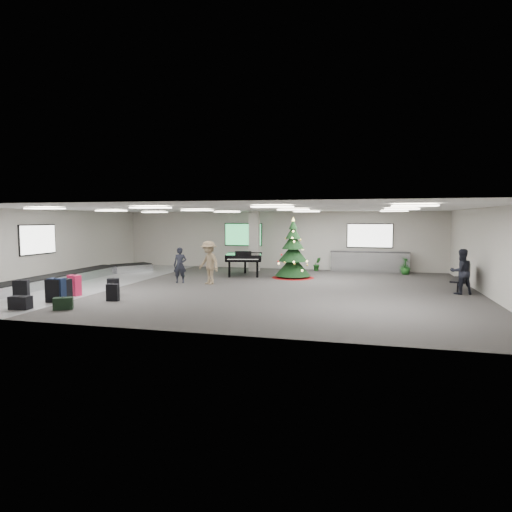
% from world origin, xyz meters
% --- Properties ---
extents(ground, '(18.00, 18.00, 0.00)m').
position_xyz_m(ground, '(0.00, 0.00, 0.00)').
color(ground, '#33302E').
rests_on(ground, ground).
extents(room_envelope, '(18.02, 14.02, 3.21)m').
position_xyz_m(room_envelope, '(-0.38, 0.67, 2.33)').
color(room_envelope, '#B6B3A7').
rests_on(room_envelope, ground).
extents(baggage_carousel, '(2.28, 9.71, 0.43)m').
position_xyz_m(baggage_carousel, '(-7.84, -0.08, 0.21)').
color(baggage_carousel, silver).
rests_on(baggage_carousel, ground).
extents(service_counter, '(4.05, 0.65, 1.08)m').
position_xyz_m(service_counter, '(5.00, 6.65, 0.55)').
color(service_counter, silver).
rests_on(service_counter, ground).
extents(suitcase_0, '(0.53, 0.35, 0.79)m').
position_xyz_m(suitcase_0, '(-5.34, -4.51, 0.39)').
color(suitcase_0, black).
rests_on(suitcase_0, ground).
extents(suitcase_1, '(0.51, 0.39, 0.73)m').
position_xyz_m(suitcase_1, '(-5.39, -3.86, 0.35)').
color(suitcase_1, black).
rests_on(suitcase_1, ground).
extents(pink_suitcase, '(0.54, 0.40, 0.77)m').
position_xyz_m(pink_suitcase, '(-5.49, -3.28, 0.38)').
color(pink_suitcase, '#D31B47').
rests_on(pink_suitcase, ground).
extents(suitcase_3, '(0.47, 0.39, 0.64)m').
position_xyz_m(suitcase_3, '(-4.13, -2.91, 0.31)').
color(suitcase_3, black).
rests_on(suitcase_3, ground).
extents(navy_suitcase, '(0.54, 0.34, 0.82)m').
position_xyz_m(navy_suitcase, '(-5.28, -4.46, 0.40)').
color(navy_suitcase, black).
rests_on(navy_suitcase, ground).
extents(suitcase_5, '(0.53, 0.42, 0.72)m').
position_xyz_m(suitcase_5, '(-6.62, -4.54, 0.35)').
color(suitcase_5, black).
rests_on(suitcase_5, ground).
extents(green_duffel, '(0.62, 0.52, 0.39)m').
position_xyz_m(green_duffel, '(-4.26, -5.44, 0.19)').
color(green_duffel, black).
rests_on(green_duffel, ground).
extents(suitcase_7, '(0.43, 0.27, 0.60)m').
position_xyz_m(suitcase_7, '(-3.56, -3.84, 0.29)').
color(suitcase_7, black).
rests_on(suitcase_7, ground).
extents(black_duffel, '(0.65, 0.40, 0.43)m').
position_xyz_m(black_duffel, '(-5.56, -5.74, 0.20)').
color(black_duffel, black).
rests_on(black_duffel, ground).
extents(christmas_tree, '(2.01, 2.01, 2.87)m').
position_xyz_m(christmas_tree, '(1.45, 3.41, 0.98)').
color(christmas_tree, maroon).
rests_on(christmas_tree, ground).
extents(grand_piano, '(2.11, 2.51, 1.26)m').
position_xyz_m(grand_piano, '(-1.02, 3.65, 0.90)').
color(grand_piano, black).
rests_on(grand_piano, ground).
extents(bench, '(1.02, 1.70, 1.02)m').
position_xyz_m(bench, '(8.40, 1.09, 0.58)').
color(bench, black).
rests_on(bench, ground).
extents(traveler_a, '(0.63, 0.48, 1.55)m').
position_xyz_m(traveler_a, '(-3.07, 0.59, 0.78)').
color(traveler_a, black).
rests_on(traveler_a, ground).
extents(traveler_b, '(1.38, 1.22, 1.85)m').
position_xyz_m(traveler_b, '(-1.72, 0.54, 0.93)').
color(traveler_b, '#816B50').
rests_on(traveler_b, ground).
extents(traveler_bench, '(0.96, 0.84, 1.68)m').
position_xyz_m(traveler_bench, '(8.19, 0.46, 0.84)').
color(traveler_bench, black).
rests_on(traveler_bench, ground).
extents(potted_plant_left, '(0.51, 0.48, 0.74)m').
position_xyz_m(potted_plant_left, '(2.28, 6.45, 0.37)').
color(potted_plant_left, '#154218').
rests_on(potted_plant_left, ground).
extents(potted_plant_right, '(0.56, 0.56, 0.85)m').
position_xyz_m(potted_plant_right, '(6.77, 5.97, 0.43)').
color(potted_plant_right, '#154218').
rests_on(potted_plant_right, ground).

